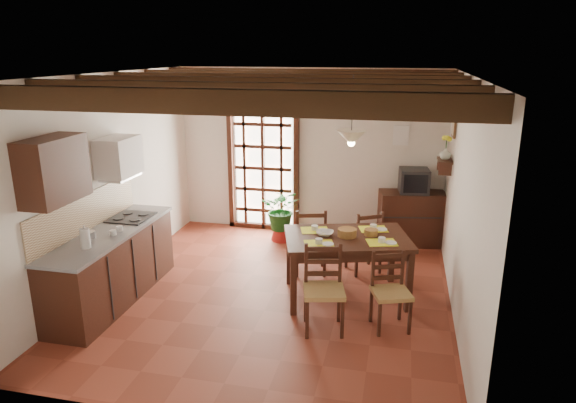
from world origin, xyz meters
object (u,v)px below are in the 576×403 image
(crt_tv, at_px, (414,181))
(chair_near_right, at_px, (390,305))
(kitchen_counter, at_px, (112,265))
(chair_far_right, at_px, (364,252))
(chair_near_left, at_px, (323,305))
(dining_table, at_px, (347,244))
(chair_far_left, at_px, (310,252))
(pendant_lamp, at_px, (351,136))
(potted_plant, at_px, (282,207))
(sideboard, at_px, (411,218))

(crt_tv, bearing_deg, chair_near_right, -102.02)
(kitchen_counter, relative_size, chair_far_right, 2.43)
(chair_near_left, distance_m, chair_far_right, 1.75)
(dining_table, distance_m, chair_near_right, 0.98)
(chair_near_right, bearing_deg, chair_far_left, 112.00)
(pendant_lamp, bearing_deg, dining_table, -90.00)
(dining_table, distance_m, potted_plant, 2.24)
(dining_table, xyz_separation_m, pendant_lamp, (-0.00, 0.10, 1.35))
(kitchen_counter, bearing_deg, crt_tv, 37.29)
(chair_near_right, bearing_deg, potted_plant, 106.92)
(dining_table, relative_size, potted_plant, 0.95)
(dining_table, relative_size, chair_near_right, 1.97)
(chair_near_left, relative_size, chair_far_right, 1.06)
(chair_near_right, relative_size, chair_far_right, 0.95)
(chair_far_left, relative_size, chair_far_right, 1.05)
(potted_plant, bearing_deg, chair_far_right, -34.22)
(sideboard, height_order, potted_plant, potted_plant)
(chair_near_left, distance_m, chair_far_left, 1.57)
(chair_near_right, height_order, crt_tv, crt_tv)
(dining_table, xyz_separation_m, potted_plant, (-1.27, 1.83, -0.16))
(chair_far_left, xyz_separation_m, crt_tv, (1.40, 1.46, 0.77))
(potted_plant, bearing_deg, kitchen_counter, -122.24)
(chair_near_right, xyz_separation_m, chair_far_right, (-0.42, 1.51, 0.01))
(chair_near_right, relative_size, crt_tv, 1.77)
(chair_near_left, bearing_deg, potted_plant, 99.35)
(chair_far_right, distance_m, potted_plant, 1.75)
(chair_far_left, height_order, crt_tv, crt_tv)
(chair_near_left, xyz_separation_m, potted_plant, (-1.12, 2.69, 0.26))
(dining_table, height_order, chair_far_right, chair_far_right)
(kitchen_counter, distance_m, dining_table, 2.98)
(chair_near_right, xyz_separation_m, pendant_lamp, (-0.58, 0.75, 1.80))
(chair_near_left, bearing_deg, sideboard, 58.59)
(potted_plant, bearing_deg, chair_near_left, -67.42)
(dining_table, xyz_separation_m, sideboard, (0.82, 2.11, -0.28))
(sideboard, relative_size, crt_tv, 2.08)
(chair_near_left, relative_size, potted_plant, 0.53)
(chair_near_right, bearing_deg, kitchen_counter, 161.17)
(potted_plant, bearing_deg, chair_far_left, -59.73)
(crt_tv, bearing_deg, sideboard, 82.95)
(dining_table, xyz_separation_m, crt_tv, (0.82, 2.11, 0.35))
(crt_tv, bearing_deg, chair_far_right, -125.06)
(pendant_lamp, bearing_deg, chair_near_right, -52.26)
(kitchen_counter, distance_m, chair_near_left, 2.73)
(chair_near_left, bearing_deg, kitchen_counter, 163.69)
(chair_far_left, height_order, chair_far_right, chair_far_left)
(dining_table, bearing_deg, potted_plant, 108.97)
(kitchen_counter, distance_m, chair_near_right, 3.47)
(chair_near_left, height_order, chair_far_left, chair_near_left)
(chair_near_right, relative_size, potted_plant, 0.48)
(chair_near_left, bearing_deg, chair_far_left, 92.63)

